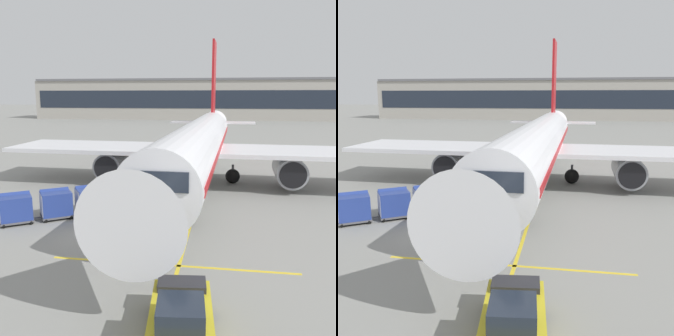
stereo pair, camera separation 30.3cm
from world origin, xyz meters
TOP-DOWN VIEW (x-y plane):
  - ground_plane at (0.00, 0.00)m, footprint 600.00×600.00m
  - parked_airplane at (4.62, 13.46)m, footprint 35.03×45.65m
  - belt_loader at (-0.11, 6.09)m, footprint 5.27×3.52m
  - baggage_cart_lead at (-2.09, 3.64)m, footprint 2.70×2.45m
  - baggage_cart_second at (-4.03, 2.36)m, footprint 2.70×2.45m
  - baggage_cart_third at (-6.12, 1.00)m, footprint 2.70×2.45m
  - pushback_tug at (5.69, -9.13)m, footprint 2.53×4.59m
  - ground_crew_by_loader at (-1.08, 2.75)m, footprint 0.43×0.46m
  - ground_crew_by_carts at (-0.79, 6.12)m, footprint 0.41×0.50m
  - ground_crew_marshaller at (0.01, 4.16)m, footprint 0.54×0.36m
  - safety_cone_engine_keepout at (-0.61, 13.65)m, footprint 0.57×0.57m
  - safety_cone_wingtip at (-1.68, 8.71)m, footprint 0.66×0.66m
  - safety_cone_nose_mark at (-2.36, 13.09)m, footprint 0.65×0.65m
  - apron_guidance_line_lead_in at (4.92, 12.66)m, footprint 0.20×110.00m
  - apron_guidance_line_stop_bar at (4.59, -3.55)m, footprint 12.00×0.20m
  - terminal_building at (-3.73, 111.76)m, footprint 110.71×15.57m

SIDE VIEW (x-z plane):
  - ground_plane at x=0.00m, z-range 0.00..0.00m
  - apron_guidance_line_lead_in at x=4.92m, z-range 0.00..0.01m
  - apron_guidance_line_stop_bar at x=4.59m, z-range 0.00..0.01m
  - safety_cone_engine_keepout at x=-0.61m, z-range -0.01..0.64m
  - safety_cone_nose_mark at x=-2.36m, z-range -0.01..0.72m
  - safety_cone_wingtip at x=-1.68m, z-range -0.01..0.74m
  - pushback_tug at x=5.69m, z-range -0.09..1.74m
  - belt_loader at x=-0.11m, z-range -0.66..2.41m
  - ground_crew_by_loader at x=-1.08m, z-range 0.13..1.87m
  - ground_crew_by_carts at x=-0.79m, z-range 0.13..1.87m
  - ground_crew_marshaller at x=0.01m, z-range 0.13..1.87m
  - baggage_cart_lead at x=-2.09m, z-range 0.04..1.96m
  - baggage_cart_second at x=-4.03m, z-range 0.04..1.96m
  - baggage_cart_third at x=-6.12m, z-range 0.04..1.96m
  - parked_airplane at x=4.62m, z-range -3.84..11.26m
  - terminal_building at x=-3.73m, z-range -0.05..13.56m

